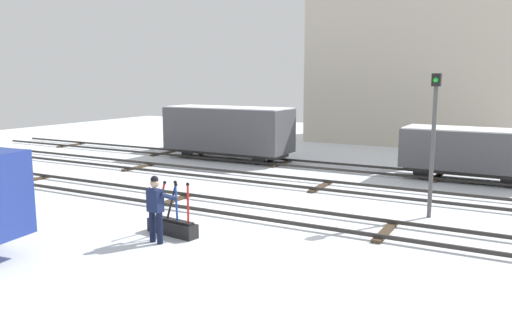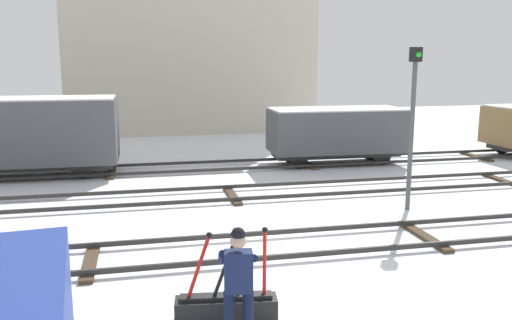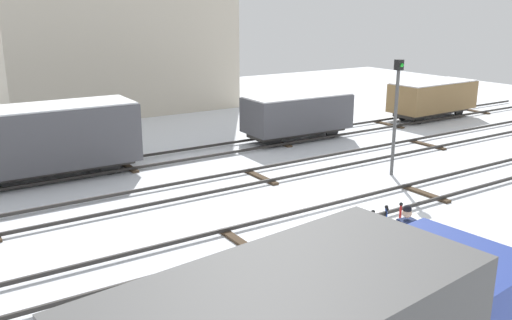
{
  "view_description": "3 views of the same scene",
  "coord_description": "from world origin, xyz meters",
  "px_view_note": "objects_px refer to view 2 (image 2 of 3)",
  "views": [
    {
      "loc": [
        6.57,
        -12.81,
        4.01
      ],
      "look_at": [
        -1.31,
        1.79,
        1.32
      ],
      "focal_mm": 35.27,
      "sensor_mm": 36.0,
      "label": 1
    },
    {
      "loc": [
        -2.47,
        -10.03,
        3.86
      ],
      "look_at": [
        0.14,
        1.87,
        1.54
      ],
      "focal_mm": 37.13,
      "sensor_mm": 36.0,
      "label": 2
    },
    {
      "loc": [
        -10.21,
        -11.15,
        5.9
      ],
      "look_at": [
        -1.42,
        2.49,
        1.34
      ],
      "focal_mm": 38.24,
      "sensor_mm": 36.0,
      "label": 3
    }
  ],
  "objects_px": {
    "rail_worker": "(238,280)",
    "freight_car_near_switch": "(16,133)",
    "switch_lever_frame": "(227,305)",
    "freight_car_far_end": "(336,131)",
    "signal_post": "(413,113)"
  },
  "relations": [
    {
      "from": "rail_worker",
      "to": "signal_post",
      "type": "xyz_separation_m",
      "value": [
        5.52,
        5.59,
        1.58
      ]
    },
    {
      "from": "switch_lever_frame",
      "to": "rail_worker",
      "type": "height_order",
      "value": "rail_worker"
    },
    {
      "from": "rail_worker",
      "to": "freight_car_near_switch",
      "type": "bearing_deg",
      "value": 121.01
    },
    {
      "from": "switch_lever_frame",
      "to": "freight_car_far_end",
      "type": "relative_size",
      "value": 0.31
    },
    {
      "from": "rail_worker",
      "to": "freight_car_near_switch",
      "type": "relative_size",
      "value": 0.26
    },
    {
      "from": "switch_lever_frame",
      "to": "rail_worker",
      "type": "xyz_separation_m",
      "value": [
        0.05,
        -0.69,
        0.7
      ]
    },
    {
      "from": "rail_worker",
      "to": "signal_post",
      "type": "height_order",
      "value": "signal_post"
    },
    {
      "from": "switch_lever_frame",
      "to": "rail_worker",
      "type": "bearing_deg",
      "value": -78.21
    },
    {
      "from": "freight_car_near_switch",
      "to": "freight_car_far_end",
      "type": "relative_size",
      "value": 1.29
    },
    {
      "from": "switch_lever_frame",
      "to": "freight_car_far_end",
      "type": "distance_m",
      "value": 12.64
    },
    {
      "from": "signal_post",
      "to": "freight_car_far_end",
      "type": "height_order",
      "value": "signal_post"
    },
    {
      "from": "rail_worker",
      "to": "freight_car_far_end",
      "type": "height_order",
      "value": "freight_car_far_end"
    },
    {
      "from": "freight_car_near_switch",
      "to": "rail_worker",
      "type": "bearing_deg",
      "value": -65.5
    },
    {
      "from": "switch_lever_frame",
      "to": "freight_car_near_switch",
      "type": "xyz_separation_m",
      "value": [
        -5.13,
        11.12,
        1.25
      ]
    },
    {
      "from": "freight_car_far_end",
      "to": "signal_post",
      "type": "bearing_deg",
      "value": -91.89
    }
  ]
}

